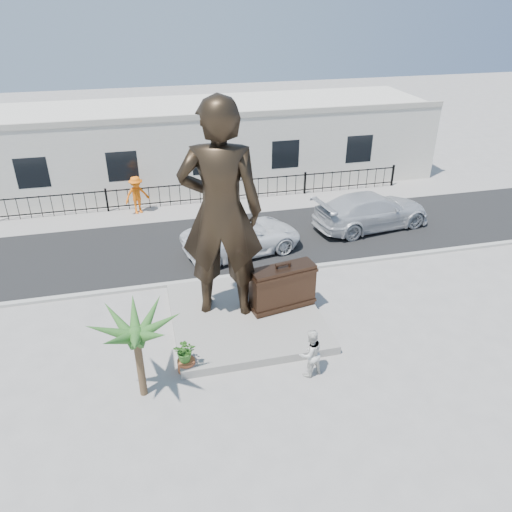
# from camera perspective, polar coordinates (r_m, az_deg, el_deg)

# --- Properties ---
(ground) EXTENTS (100.00, 100.00, 0.00)m
(ground) POSITION_cam_1_polar(r_m,az_deg,el_deg) (17.10, 1.60, -9.93)
(ground) COLOR #9E9991
(ground) RESTS_ON ground
(street) EXTENTS (40.00, 7.00, 0.01)m
(street) POSITION_cam_1_polar(r_m,az_deg,el_deg) (23.72, -3.41, 1.87)
(street) COLOR black
(street) RESTS_ON ground
(curb) EXTENTS (40.00, 0.25, 0.12)m
(curb) POSITION_cam_1_polar(r_m,az_deg,el_deg) (20.67, -1.63, -2.23)
(curb) COLOR #A5A399
(curb) RESTS_ON ground
(far_sidewalk) EXTENTS (40.00, 2.50, 0.02)m
(far_sidewalk) POSITION_cam_1_polar(r_m,az_deg,el_deg) (27.30, -4.96, 5.54)
(far_sidewalk) COLOR #9E9991
(far_sidewalk) RESTS_ON ground
(plinth) EXTENTS (5.20, 5.20, 0.30)m
(plinth) POSITION_cam_1_polar(r_m,az_deg,el_deg) (18.08, -1.18, -6.92)
(plinth) COLOR gray
(plinth) RESTS_ON ground
(fence) EXTENTS (22.00, 0.10, 1.20)m
(fence) POSITION_cam_1_polar(r_m,az_deg,el_deg) (27.82, -5.28, 7.28)
(fence) COLOR black
(fence) RESTS_ON ground
(building) EXTENTS (28.00, 7.00, 4.40)m
(building) POSITION_cam_1_polar(r_m,az_deg,el_deg) (31.27, -6.64, 12.72)
(building) COLOR silver
(building) RESTS_ON ground
(statue) EXTENTS (3.15, 2.48, 7.60)m
(statue) POSITION_cam_1_polar(r_m,az_deg,el_deg) (16.43, -4.04, 5.03)
(statue) COLOR black
(statue) RESTS_ON plinth
(suitcase) EXTENTS (2.43, 1.15, 1.64)m
(suitcase) POSITION_cam_1_polar(r_m,az_deg,el_deg) (17.91, 3.05, -3.58)
(suitcase) COLOR #311F14
(suitcase) RESTS_ON plinth
(tourist) EXTENTS (0.93, 0.81, 1.63)m
(tourist) POSITION_cam_1_polar(r_m,az_deg,el_deg) (15.50, 6.23, -10.99)
(tourist) COLOR silver
(tourist) RESTS_ON ground
(car_white) EXTENTS (5.73, 3.46, 1.49)m
(car_white) POSITION_cam_1_polar(r_m,az_deg,el_deg) (22.32, -1.59, 2.26)
(car_white) COLOR silver
(car_white) RESTS_ON street
(car_silver) EXTENTS (6.21, 3.25, 1.72)m
(car_silver) POSITION_cam_1_polar(r_m,az_deg,el_deg) (25.30, 13.10, 5.07)
(car_silver) COLOR #B7B9BC
(car_silver) RESTS_ON street
(worker) EXTENTS (1.47, 1.13, 2.01)m
(worker) POSITION_cam_1_polar(r_m,az_deg,el_deg) (26.87, -13.45, 6.80)
(worker) COLOR orange
(worker) RESTS_ON far_sidewalk
(palm_tree) EXTENTS (1.80, 1.80, 3.20)m
(palm_tree) POSITION_cam_1_polar(r_m,az_deg,el_deg) (15.68, -12.66, -15.07)
(palm_tree) COLOR #2A5920
(palm_tree) RESTS_ON ground
(planter) EXTENTS (0.56, 0.56, 0.40)m
(planter) POSITION_cam_1_polar(r_m,az_deg,el_deg) (16.08, -7.94, -12.27)
(planter) COLOR #B3572F
(planter) RESTS_ON ground
(shrub) EXTENTS (0.80, 0.73, 0.76)m
(shrub) POSITION_cam_1_polar(r_m,az_deg,el_deg) (15.71, -8.08, -10.66)
(shrub) COLOR #387124
(shrub) RESTS_ON planter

